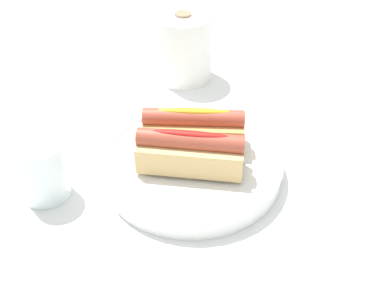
{
  "coord_description": "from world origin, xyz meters",
  "views": [
    {
      "loc": [
        -0.05,
        -0.56,
        0.49
      ],
      "look_at": [
        -0.02,
        -0.02,
        0.06
      ],
      "focal_mm": 44.9,
      "sensor_mm": 36.0,
      "label": 1
    }
  ],
  "objects_px": {
    "hotdog_front": "(190,152)",
    "water_glass": "(43,173)",
    "serving_bowl": "(192,163)",
    "paper_towel_roll": "(183,47)",
    "hotdog_back": "(193,129)"
  },
  "relations": [
    {
      "from": "water_glass",
      "to": "paper_towel_roll",
      "type": "distance_m",
      "value": 0.39
    },
    {
      "from": "hotdog_front",
      "to": "hotdog_back",
      "type": "xyz_separation_m",
      "value": [
        0.01,
        0.05,
        0.0
      ]
    },
    {
      "from": "hotdog_front",
      "to": "hotdog_back",
      "type": "bearing_deg",
      "value": 82.28
    },
    {
      "from": "hotdog_front",
      "to": "serving_bowl",
      "type": "bearing_deg",
      "value": 82.28
    },
    {
      "from": "hotdog_front",
      "to": "water_glass",
      "type": "bearing_deg",
      "value": -178.25
    },
    {
      "from": "serving_bowl",
      "to": "hotdog_front",
      "type": "relative_size",
      "value": 1.75
    },
    {
      "from": "hotdog_front",
      "to": "paper_towel_roll",
      "type": "distance_m",
      "value": 0.32
    },
    {
      "from": "water_glass",
      "to": "serving_bowl",
      "type": "bearing_deg",
      "value": 8.97
    },
    {
      "from": "serving_bowl",
      "to": "hotdog_back",
      "type": "bearing_deg",
      "value": 82.28
    },
    {
      "from": "hotdog_front",
      "to": "paper_towel_roll",
      "type": "height_order",
      "value": "paper_towel_roll"
    },
    {
      "from": "hotdog_front",
      "to": "water_glass",
      "type": "relative_size",
      "value": 1.74
    },
    {
      "from": "serving_bowl",
      "to": "hotdog_back",
      "type": "relative_size",
      "value": 1.78
    },
    {
      "from": "hotdog_back",
      "to": "water_glass",
      "type": "height_order",
      "value": "hotdog_back"
    },
    {
      "from": "serving_bowl",
      "to": "paper_towel_roll",
      "type": "relative_size",
      "value": 2.04
    },
    {
      "from": "hotdog_back",
      "to": "water_glass",
      "type": "relative_size",
      "value": 1.71
    }
  ]
}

